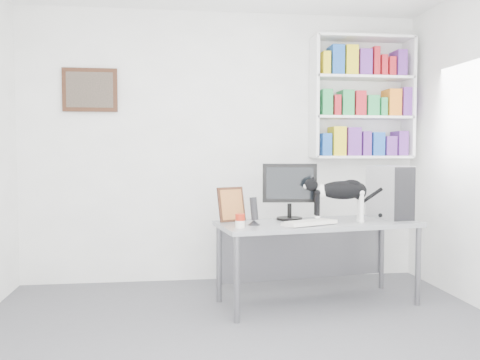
{
  "coord_description": "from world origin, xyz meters",
  "views": [
    {
      "loc": [
        -0.51,
        -3.12,
        1.3
      ],
      "look_at": [
        0.11,
        1.53,
        1.04
      ],
      "focal_mm": 38.0,
      "sensor_mm": 36.0,
      "label": 1
    }
  ],
  "objects_px": {
    "leaning_print": "(231,204)",
    "keyboard": "(309,223)",
    "monitor": "(290,191)",
    "soup_can": "(240,221)",
    "bookshelf": "(362,98)",
    "desk": "(317,263)",
    "cat": "(340,201)",
    "pc_tower": "(389,192)",
    "speaker": "(254,211)"
  },
  "relations": [
    {
      "from": "desk",
      "to": "cat",
      "type": "xyz_separation_m",
      "value": [
        0.18,
        -0.05,
        0.54
      ]
    },
    {
      "from": "monitor",
      "to": "leaning_print",
      "type": "xyz_separation_m",
      "value": [
        -0.52,
        -0.05,
        -0.1
      ]
    },
    {
      "from": "desk",
      "to": "soup_can",
      "type": "height_order",
      "value": "soup_can"
    },
    {
      "from": "desk",
      "to": "soup_can",
      "type": "bearing_deg",
      "value": -169.01
    },
    {
      "from": "bookshelf",
      "to": "speaker",
      "type": "height_order",
      "value": "bookshelf"
    },
    {
      "from": "bookshelf",
      "to": "speaker",
      "type": "bearing_deg",
      "value": -143.9
    },
    {
      "from": "bookshelf",
      "to": "soup_can",
      "type": "bearing_deg",
      "value": -142.78
    },
    {
      "from": "cat",
      "to": "pc_tower",
      "type": "bearing_deg",
      "value": 29.29
    },
    {
      "from": "bookshelf",
      "to": "keyboard",
      "type": "bearing_deg",
      "value": -129.78
    },
    {
      "from": "pc_tower",
      "to": "leaning_print",
      "type": "xyz_separation_m",
      "value": [
        -1.43,
        -0.04,
        -0.08
      ]
    },
    {
      "from": "bookshelf",
      "to": "monitor",
      "type": "distance_m",
      "value": 1.42
    },
    {
      "from": "pc_tower",
      "to": "soup_can",
      "type": "distance_m",
      "value": 1.48
    },
    {
      "from": "keyboard",
      "to": "desk",
      "type": "bearing_deg",
      "value": 29.81
    },
    {
      "from": "desk",
      "to": "speaker",
      "type": "height_order",
      "value": "speaker"
    },
    {
      "from": "pc_tower",
      "to": "cat",
      "type": "relative_size",
      "value": 0.79
    },
    {
      "from": "soup_can",
      "to": "cat",
      "type": "height_order",
      "value": "cat"
    },
    {
      "from": "bookshelf",
      "to": "cat",
      "type": "distance_m",
      "value": 1.38
    },
    {
      "from": "leaning_print",
      "to": "cat",
      "type": "bearing_deg",
      "value": -34.27
    },
    {
      "from": "bookshelf",
      "to": "leaning_print",
      "type": "bearing_deg",
      "value": -154.08
    },
    {
      "from": "desk",
      "to": "pc_tower",
      "type": "xyz_separation_m",
      "value": [
        0.71,
        0.15,
        0.59
      ]
    },
    {
      "from": "bookshelf",
      "to": "soup_can",
      "type": "xyz_separation_m",
      "value": [
        -1.39,
        -1.06,
        -1.09
      ]
    },
    {
      "from": "desk",
      "to": "bookshelf",
      "type": "bearing_deg",
      "value": 40.74
    },
    {
      "from": "bookshelf",
      "to": "speaker",
      "type": "xyz_separation_m",
      "value": [
        -1.26,
        -0.92,
        -1.03
      ]
    },
    {
      "from": "leaning_print",
      "to": "soup_can",
      "type": "height_order",
      "value": "leaning_print"
    },
    {
      "from": "desk",
      "to": "keyboard",
      "type": "xyz_separation_m",
      "value": [
        -0.12,
        -0.16,
        0.37
      ]
    },
    {
      "from": "desk",
      "to": "speaker",
      "type": "bearing_deg",
      "value": -177.52
    },
    {
      "from": "soup_can",
      "to": "cat",
      "type": "relative_size",
      "value": 0.18
    },
    {
      "from": "leaning_print",
      "to": "keyboard",
      "type": "bearing_deg",
      "value": -48.54
    },
    {
      "from": "keyboard",
      "to": "pc_tower",
      "type": "height_order",
      "value": "pc_tower"
    },
    {
      "from": "leaning_print",
      "to": "soup_can",
      "type": "bearing_deg",
      "value": -109.77
    },
    {
      "from": "bookshelf",
      "to": "desk",
      "type": "bearing_deg",
      "value": -130.54
    },
    {
      "from": "bookshelf",
      "to": "speaker",
      "type": "distance_m",
      "value": 1.86
    },
    {
      "from": "pc_tower",
      "to": "speaker",
      "type": "distance_m",
      "value": 1.31
    },
    {
      "from": "speaker",
      "to": "soup_can",
      "type": "distance_m",
      "value": 0.2
    },
    {
      "from": "monitor",
      "to": "soup_can",
      "type": "distance_m",
      "value": 0.68
    },
    {
      "from": "speaker",
      "to": "leaning_print",
      "type": "xyz_separation_m",
      "value": [
        -0.16,
        0.23,
        0.03
      ]
    },
    {
      "from": "leaning_print",
      "to": "cat",
      "type": "distance_m",
      "value": 0.93
    },
    {
      "from": "keyboard",
      "to": "leaning_print",
      "type": "relative_size",
      "value": 1.49
    },
    {
      "from": "desk",
      "to": "soup_can",
      "type": "distance_m",
      "value": 0.85
    },
    {
      "from": "keyboard",
      "to": "cat",
      "type": "height_order",
      "value": "cat"
    },
    {
      "from": "monitor",
      "to": "keyboard",
      "type": "relative_size",
      "value": 1.11
    },
    {
      "from": "leaning_print",
      "to": "cat",
      "type": "xyz_separation_m",
      "value": [
        0.91,
        -0.17,
        0.03
      ]
    },
    {
      "from": "bookshelf",
      "to": "monitor",
      "type": "xyz_separation_m",
      "value": [
        -0.9,
        -0.64,
        -0.89
      ]
    },
    {
      "from": "leaning_print",
      "to": "cat",
      "type": "height_order",
      "value": "cat"
    },
    {
      "from": "monitor",
      "to": "cat",
      "type": "bearing_deg",
      "value": -20.89
    },
    {
      "from": "desk",
      "to": "cat",
      "type": "bearing_deg",
      "value": -24.44
    },
    {
      "from": "bookshelf",
      "to": "desk",
      "type": "distance_m",
      "value": 1.83
    },
    {
      "from": "soup_can",
      "to": "keyboard",
      "type": "bearing_deg",
      "value": 8.49
    },
    {
      "from": "bookshelf",
      "to": "pc_tower",
      "type": "distance_m",
      "value": 1.12
    },
    {
      "from": "keyboard",
      "to": "speaker",
      "type": "bearing_deg",
      "value": 149.04
    }
  ]
}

